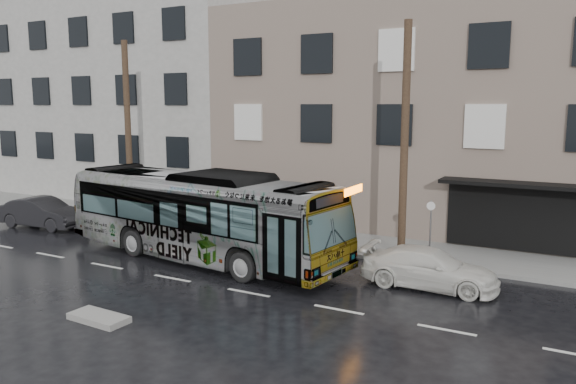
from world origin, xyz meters
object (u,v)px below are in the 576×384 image
at_px(bus, 200,215).
at_px(white_sedan, 429,268).
at_px(dark_sedan, 42,213).
at_px(utility_pole_rear, 128,134).
at_px(sign_post, 430,232).
at_px(utility_pole_front, 405,143).

bearing_deg(bus, white_sedan, -77.46).
height_order(bus, dark_sedan, bus).
bearing_deg(utility_pole_rear, bus, -25.36).
relative_size(sign_post, dark_sedan, 0.53).
relative_size(utility_pole_rear, dark_sedan, 1.98).
bearing_deg(white_sedan, utility_pole_rear, 80.19).
bearing_deg(bus, dark_sedan, 92.81).
distance_m(utility_pole_rear, sign_post, 15.46).
bearing_deg(bus, utility_pole_rear, 71.96).
relative_size(sign_post, white_sedan, 0.53).
distance_m(utility_pole_front, utility_pole_rear, 14.00).
xyz_separation_m(utility_pole_front, dark_sedan, (-17.65, -2.40, -3.90)).
distance_m(bus, white_sedan, 9.03).
bearing_deg(utility_pole_front, bus, -155.91).
distance_m(utility_pole_front, dark_sedan, 18.23).
distance_m(sign_post, bus, 8.92).
distance_m(utility_pole_rear, dark_sedan, 5.85).
relative_size(utility_pole_front, white_sedan, 1.99).
relative_size(utility_pole_front, utility_pole_rear, 1.00).
xyz_separation_m(utility_pole_rear, dark_sedan, (-3.65, -2.40, -3.90)).
xyz_separation_m(sign_post, bus, (-8.30, -3.22, 0.41)).
bearing_deg(dark_sedan, utility_pole_front, -87.90).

